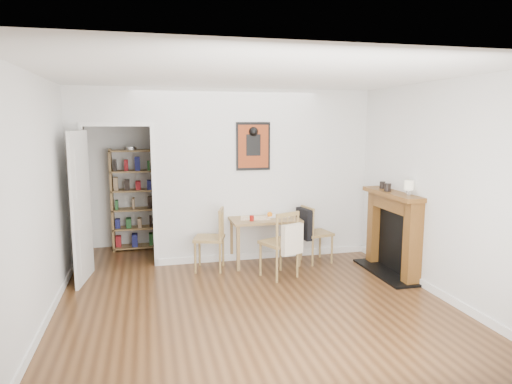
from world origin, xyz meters
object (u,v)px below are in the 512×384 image
object	(u,v)px
chair_left	(209,239)
ceramic_jar_b	(382,185)
fireplace	(393,230)
bookshelf	(133,200)
red_glass	(252,218)
notebook	(278,216)
chair_front	(280,243)
ceramic_jar_a	(388,187)
orange_fruit	(270,214)
chair_right	(316,233)
mantel_lamp	(409,186)
dining_table	(264,224)

from	to	relation	value
chair_left	ceramic_jar_b	world-z (taller)	ceramic_jar_b
chair_left	fireplace	xyz separation A→B (m)	(2.49, -0.73, 0.16)
chair_left	bookshelf	size ratio (longest dim) A/B	0.54
bookshelf	red_glass	xyz separation A→B (m)	(1.69, -1.44, -0.10)
ceramic_jar_b	chair_left	bearing A→B (deg)	170.51
bookshelf	notebook	size ratio (longest dim) A/B	5.43
chair_front	bookshelf	bearing A→B (deg)	135.39
bookshelf	ceramic_jar_a	xyz separation A→B (m)	(3.47, -2.10, 0.39)
notebook	orange_fruit	bearing A→B (deg)	-164.56
bookshelf	red_glass	bearing A→B (deg)	-40.53
fireplace	red_glass	size ratio (longest dim) A/B	15.11
chair_left	bookshelf	world-z (taller)	bookshelf
chair_right	notebook	size ratio (longest dim) A/B	2.81
fireplace	chair_front	bearing A→B (deg)	172.47
chair_front	mantel_lamp	size ratio (longest dim) A/B	4.80
orange_fruit	notebook	world-z (taller)	orange_fruit
bookshelf	red_glass	world-z (taller)	bookshelf
dining_table	bookshelf	bearing A→B (deg)	145.85
dining_table	ceramic_jar_b	size ratio (longest dim) A/B	9.85
mantel_lamp	ceramic_jar_a	xyz separation A→B (m)	(-0.10, 0.37, -0.06)
chair_front	ceramic_jar_b	bearing A→B (deg)	3.99
fireplace	mantel_lamp	size ratio (longest dim) A/B	6.44
dining_table	chair_front	size ratio (longest dim) A/B	1.09
fireplace	ceramic_jar_b	xyz separation A→B (m)	(-0.02, 0.32, 0.60)
chair_left	red_glass	xyz separation A→B (m)	(0.62, -0.03, 0.28)
bookshelf	mantel_lamp	xyz separation A→B (m)	(3.56, -2.48, 0.45)
chair_left	fireplace	distance (m)	2.60
chair_left	dining_table	bearing A→B (deg)	7.87
dining_table	red_glass	size ratio (longest dim) A/B	12.31
chair_left	fireplace	bearing A→B (deg)	-16.42
chair_left	chair_right	size ratio (longest dim) A/B	1.04
orange_fruit	notebook	xyz separation A→B (m)	(0.14, 0.04, -0.03)
chair_right	orange_fruit	bearing A→B (deg)	165.92
red_glass	orange_fruit	bearing A→B (deg)	30.87
chair_left	chair_right	xyz separation A→B (m)	(1.61, -0.00, -0.00)
fireplace	ceramic_jar_b	size ratio (longest dim) A/B	12.09
orange_fruit	ceramic_jar_b	xyz separation A→B (m)	(1.53, -0.58, 0.48)
dining_table	orange_fruit	world-z (taller)	orange_fruit
fireplace	ceramic_jar_a	distance (m)	0.61
notebook	ceramic_jar_a	xyz separation A→B (m)	(1.32, -0.89, 0.51)
chair_right	chair_front	xyz separation A→B (m)	(-0.72, -0.52, 0.02)
bookshelf	mantel_lamp	size ratio (longest dim) A/B	8.68
dining_table	bookshelf	world-z (taller)	bookshelf
notebook	ceramic_jar_b	xyz separation A→B (m)	(1.39, -0.62, 0.51)
notebook	ceramic_jar_a	size ratio (longest dim) A/B	2.75
dining_table	fireplace	size ratio (longest dim) A/B	0.81
chair_right	ceramic_jar_b	distance (m)	1.21
ceramic_jar_a	mantel_lamp	bearing A→B (deg)	-75.45
red_glass	dining_table	bearing A→B (deg)	32.46
dining_table	chair_right	xyz separation A→B (m)	(0.77, -0.12, -0.16)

